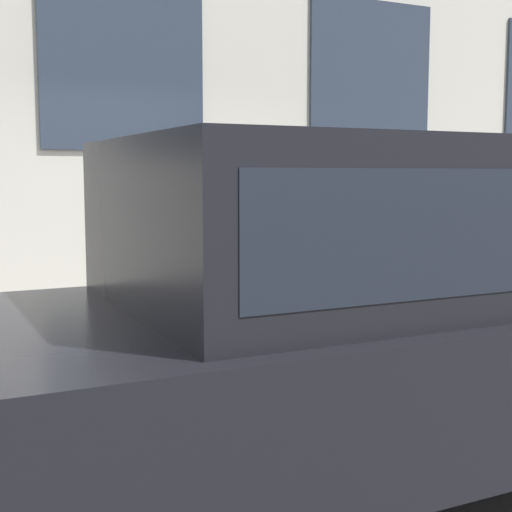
# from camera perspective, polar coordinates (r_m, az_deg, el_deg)

# --- Properties ---
(ground_plane) EXTENTS (80.00, 80.00, 0.00)m
(ground_plane) POSITION_cam_1_polar(r_m,az_deg,el_deg) (4.75, -2.31, -13.87)
(ground_plane) COLOR #514F4C
(sidewalk) EXTENTS (2.23, 60.00, 0.13)m
(sidewalk) POSITION_cam_1_polar(r_m,az_deg,el_deg) (5.71, -6.94, -9.66)
(sidewalk) COLOR gray
(sidewalk) RESTS_ON ground_plane
(fire_hydrant) EXTENTS (0.34, 0.45, 0.86)m
(fire_hydrant) POSITION_cam_1_polar(r_m,az_deg,el_deg) (5.11, -2.86, -5.68)
(fire_hydrant) COLOR gray
(fire_hydrant) RESTS_ON sidewalk
(person) EXTENTS (0.32, 0.21, 1.32)m
(person) POSITION_cam_1_polar(r_m,az_deg,el_deg) (5.56, 2.62, -1.02)
(person) COLOR #232328
(person) RESTS_ON sidewalk
(parked_truck_charcoal_near) EXTENTS (1.90, 5.13, 1.82)m
(parked_truck_charcoal_near) POSITION_cam_1_polar(r_m,az_deg,el_deg) (3.84, 12.44, -2.74)
(parked_truck_charcoal_near) COLOR black
(parked_truck_charcoal_near) RESTS_ON ground_plane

